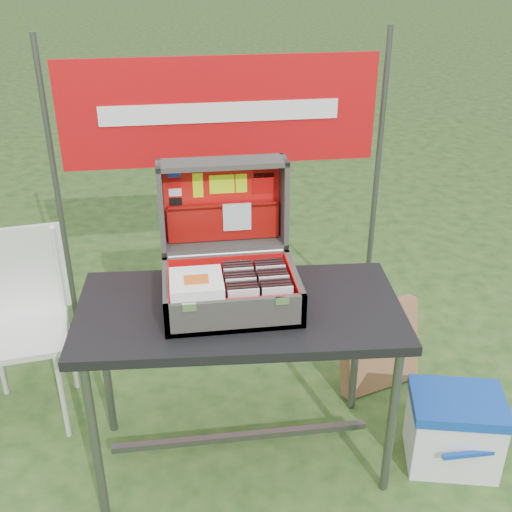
{
  "coord_description": "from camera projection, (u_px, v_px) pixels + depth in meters",
  "views": [
    {
      "loc": [
        -0.26,
        -2.08,
        2.15
      ],
      "look_at": [
        0.05,
        0.1,
        1.0
      ],
      "focal_mm": 45.0,
      "sensor_mm": 36.0,
      "label": 1
    }
  ],
  "objects": [
    {
      "name": "cd_right_3",
      "position": [
        275.0,
        294.0,
        2.43
      ],
      "size": [
        0.12,
        0.01,
        0.13
      ],
      "primitive_type": "cube",
      "color": "black",
      "rests_on": "suitcase_liner_floor"
    },
    {
      "name": "suitcase",
      "position": [
        229.0,
        242.0,
        2.46
      ],
      "size": [
        0.52,
        0.53,
        0.51
      ],
      "primitive_type": null,
      "color": "#55524C",
      "rests_on": "table"
    },
    {
      "name": "table_leg_bl",
      "position": [
        106.0,
        364.0,
        2.88
      ],
      "size": [
        0.04,
        0.04,
        0.76
      ],
      "primitive_type": "cylinder",
      "color": "#59595B",
      "rests_on": "ground"
    },
    {
      "name": "suitcase_base_wall_right",
      "position": [
        295.0,
        287.0,
        2.52
      ],
      "size": [
        0.02,
        0.37,
        0.14
      ],
      "primitive_type": "cube",
      "color": "#55524C",
      "rests_on": "table_top"
    },
    {
      "name": "cd_right_1",
      "position": [
        277.0,
        300.0,
        2.39
      ],
      "size": [
        0.12,
        0.01,
        0.13
      ],
      "primitive_type": "cube",
      "color": "black",
      "rests_on": "suitcase_liner_floor"
    },
    {
      "name": "cd_left_11",
      "position": [
        237.0,
        275.0,
        2.56
      ],
      "size": [
        0.12,
        0.01,
        0.13
      ],
      "primitive_type": "cube",
      "color": "black",
      "rests_on": "suitcase_liner_floor"
    },
    {
      "name": "banner_post_left",
      "position": [
        59.0,
        203.0,
        3.32
      ],
      "size": [
        0.03,
        0.03,
        1.7
      ],
      "primitive_type": "cylinder",
      "color": "#59595B",
      "rests_on": "ground"
    },
    {
      "name": "chair_leg_fr",
      "position": [
        62.0,
        396.0,
        2.91
      ],
      "size": [
        0.02,
        0.02,
        0.47
      ],
      "primitive_type": "cylinder",
      "color": "silver",
      "rests_on": "ground"
    },
    {
      "name": "suitcase_latch_left",
      "position": [
        189.0,
        307.0,
        2.28
      ],
      "size": [
        0.05,
        0.01,
        0.03
      ],
      "primitive_type": "cube",
      "color": "silver",
      "rests_on": "suitcase_base_wall_front"
    },
    {
      "name": "cd_right_8",
      "position": [
        271.0,
        281.0,
        2.52
      ],
      "size": [
        0.12,
        0.01,
        0.13
      ],
      "primitive_type": "cube",
      "color": "silver",
      "rests_on": "suitcase_liner_floor"
    },
    {
      "name": "cd_right_2",
      "position": [
        276.0,
        297.0,
        2.41
      ],
      "size": [
        0.12,
        0.01,
        0.13
      ],
      "primitive_type": "cube",
      "color": "black",
      "rests_on": "suitcase_liner_floor"
    },
    {
      "name": "suitcase_base_wall_front",
      "position": [
        236.0,
        316.0,
        2.34
      ],
      "size": [
        0.52,
        0.02,
        0.14
      ],
      "primitive_type": "cube",
      "color": "#55524C",
      "rests_on": "table_top"
    },
    {
      "name": "cooler",
      "position": [
        454.0,
        430.0,
        2.8
      ],
      "size": [
        0.46,
        0.39,
        0.35
      ],
      "primitive_type": null,
      "rotation": [
        0.0,
        0.0,
        -0.23
      ],
      "color": "white",
      "rests_on": "ground"
    },
    {
      "name": "cd_left_9",
      "position": [
        238.0,
        281.0,
        2.52
      ],
      "size": [
        0.12,
        0.01,
        0.13
      ],
      "primitive_type": "cube",
      "color": "black",
      "rests_on": "suitcase_liner_floor"
    },
    {
      "name": "cd_left_6",
      "position": [
        240.0,
        288.0,
        2.47
      ],
      "size": [
        0.12,
        0.01,
        0.13
      ],
      "primitive_type": "cube",
      "color": "black",
      "rests_on": "suitcase_liner_floor"
    },
    {
      "name": "lid_card_neon_small",
      "position": [
        241.0,
        183.0,
        2.62
      ],
      "size": [
        0.05,
        0.01,
        0.08
      ],
      "primitive_type": "cube",
      "rotation": [
        -1.62,
        0.0,
        0.0
      ],
      "color": "#BFE80B",
      "rests_on": "suitcase_lid_liner"
    },
    {
      "name": "cd_right_5",
      "position": [
        273.0,
        289.0,
        2.47
      ],
      "size": [
        0.12,
        0.01,
        0.13
      ],
      "primitive_type": "cube",
      "color": "black",
      "rests_on": "suitcase_liner_floor"
    },
    {
      "name": "table",
      "position": [
        240.0,
        387.0,
        2.71
      ],
      "size": [
        1.32,
        0.72,
        0.8
      ],
      "primitive_type": null,
      "rotation": [
        0.0,
        0.0,
        -0.07
      ],
      "color": "black",
      "rests_on": "ground"
    },
    {
      "name": "suitcase_lid_rim_far",
      "position": [
        222.0,
        163.0,
        2.53
      ],
      "size": [
        0.52,
        0.14,
        0.03
      ],
      "primitive_type": "cube",
      "rotation": [
        -1.62,
        0.0,
        0.0
      ],
      "color": "#55524C",
      "rests_on": "suitcase_lid_back"
    },
    {
      "name": "chair_seat",
      "position": [
        20.0,
        334.0,
        2.94
      ],
      "size": [
        0.47,
        0.47,
        0.03
      ],
      "primitive_type": "cube",
      "rotation": [
        0.0,
        0.0,
        0.13
      ],
      "color": "silver",
      "rests_on": "ground"
    },
    {
      "name": "suitcase_liner_wall_front",
      "position": [
        236.0,
        312.0,
        2.34
      ],
      "size": [
        0.48,
        0.01,
        0.12
      ],
      "primitive_type": "cube",
      "color": "#D40006",
      "rests_on": "suitcase_base_bottom"
    },
    {
      "name": "suitcase_base_bottom",
      "position": [
        231.0,
        305.0,
        2.52
      ],
      "size": [
        0.52,
        0.37,
        0.02
      ],
      "primitive_type": "cube",
      "color": "#55524C",
      "rests_on": "table_top"
    },
    {
      "name": "cd_right_9",
      "position": [
        270.0,
        278.0,
        2.54
      ],
      "size": [
        0.12,
        0.01,
        0.13
      ],
      "primitive_type": "cube",
      "color": "black",
      "rests_on": "suitcase_liner_floor"
    },
    {
      "name": "suitcase_lid_rim_near",
      "position": [
        225.0,
        245.0,
        2.68
      ],
      "size": [
        0.52,
        0.14,
        0.03
      ],
      "primitive_type": "cube",
      "rotation": [
        -1.62,
        0.0,
        0.0
      ],
      "color": "#55524C",
      "rests_on": "suitcase_lid_back"
    },
    {
      "name": "songbook_5",
      "position": [
        196.0,
        281.0,
        2.37
      ],
      "size": [
        0.2,
        0.2,
        0.0
      ],
      "primitive_type": "cube",
      "color": "white",
      "rests_on": "suitcase_base_wall_front"
    },
    {
      "name": "suitcase_liner_wall_left",
      "position": [
        170.0,
        294.0,
        2.46
      ],
      "size": [
        0.01,
        0.33,
        0.12
      ],
      "primitive_type": "cube",
      "color": "#D40006",
      "rests_on": "suitcase_base_bottom"
    },
    {
      "name": "table_leg_fl",
      "position": [
        96.0,
        448.0,
        2.42
      ],
      "size": [
        0.04,
        0.04,
        0.76
      ],
      "primitive_type": "cylinder",
      "color": "#59595B",
      "rests_on": "ground"
    },
    {
      "name": "songbook_3",
      "position": [
        196.0,
        284.0,
        2.37
      ],
      "size": [
        0.2,
        0.2,
        0.0
      ],
      "primitive_type": "cube",
      "color": "white",
      "rests_on": "suitcase_base_wall_front"
    },
    {
      "name": "chair_backrest",
      "position": [
        20.0,
        270.0,
        3.0
      ],
      "size": [
        0.42,
        0.08,
        0.44
      ],
      "primitive_type": "cube",
      "rotation": [
        0.0,
        0.0,
        0.13
      ],
      "color": "silver",
      "rests_on": "chair_seat"
    },
    {
      "name": "suitcase_liner_wall_back",
      "position": [
        227.0,
        269.0,
        2.63
      ],
      "size": [
        0.48,
        0.01,
        0.12
      ],
      "primitive_type": "cube",
      "color": "#D40006",
      "rests_on": "suitcase_base_bottom"
    },
    {
      "name": "cd_left_1",
      "position": [
        243.0,
        302.0,
        2.38
      ],
      "size": [
        0.12,
        0.01,
        0.13
      ],
      "primitive_type": "cube",
      "color": "black",
      "rests_on": "suitcase_liner_floor"
    },
    {
      "name": "cooler_lid",
      "position": [
        459.0,
        403.0,
        2.73
      ],
      "size": [
        0.46,
        0.39,
        0.05
      ],
      "primitive_type": "cube",
      "rotation": [
        0.0,
        0.0,
        -0.23
      ],
      "color": "#1041A6",
      "rests_on": "cooler_body"
    },
    {
      "name": "suitcase_lid_rim_right",
      "position": [
        284.0,
        202.0,
        2.64
      ],
      "size": [
        0.02,
        0.16,
        0.38
      ],
      "primitive_type": "cube",
      "rotation": [
        -1.62,
        0.0,
        0.0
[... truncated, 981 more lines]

